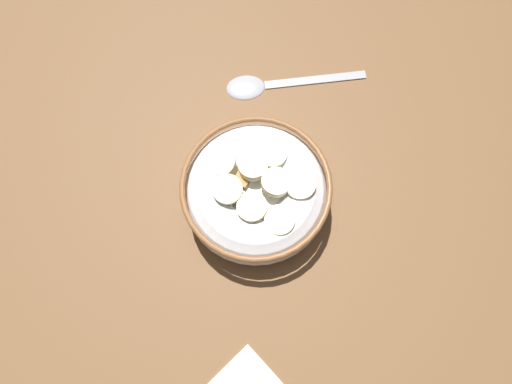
% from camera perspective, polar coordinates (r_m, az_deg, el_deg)
% --- Properties ---
extents(ground_plane, '(1.06, 1.06, 0.02)m').
position_cam_1_polar(ground_plane, '(0.52, 0.00, -1.29)').
color(ground_plane, brown).
extents(cereal_bowl, '(0.15, 0.15, 0.06)m').
position_cam_1_polar(cereal_bowl, '(0.48, 0.03, 0.02)').
color(cereal_bowl, silver).
rests_on(cereal_bowl, ground_plane).
extents(spoon, '(0.13, 0.14, 0.01)m').
position_cam_1_polar(spoon, '(0.57, 1.02, 13.01)').
color(spoon, '#A5A5AD').
rests_on(spoon, ground_plane).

